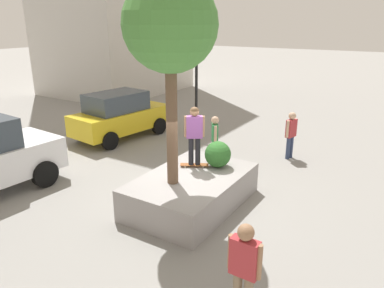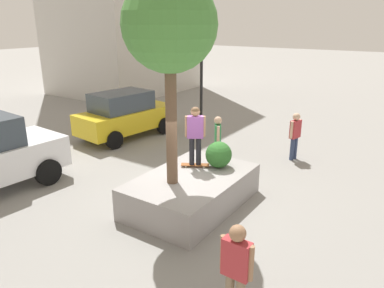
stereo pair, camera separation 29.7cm
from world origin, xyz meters
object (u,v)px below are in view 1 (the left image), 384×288
(skateboard, at_px, (194,165))
(bystander_watching, at_px, (215,137))
(planter_ledge, at_px, (192,191))
(plaza_tree, at_px, (170,27))
(traffic_light_corner, at_px, (197,68))
(passerby_with_bag, at_px, (244,265))
(skateboarder, at_px, (194,132))
(taxi_cab, at_px, (120,115))
(pedestrian_crossing, at_px, (291,132))

(skateboard, xyz_separation_m, bystander_watching, (2.40, 0.66, 0.08))
(planter_ledge, distance_m, plaza_tree, 4.29)
(traffic_light_corner, relative_size, passerby_with_bag, 2.42)
(skateboarder, height_order, bystander_watching, skateboarder)
(skateboarder, relative_size, bystander_watching, 0.96)
(traffic_light_corner, bearing_deg, plaza_tree, -153.75)
(taxi_cab, relative_size, passerby_with_bag, 2.51)
(plaza_tree, height_order, skateboard, plaza_tree)
(traffic_light_corner, bearing_deg, pedestrian_crossing, -96.53)
(skateboard, xyz_separation_m, pedestrian_crossing, (4.39, -1.38, 0.08))
(taxi_cab, bearing_deg, bystander_watching, -96.89)
(plaza_tree, distance_m, taxi_cab, 7.94)
(plaza_tree, bearing_deg, pedestrian_crossing, -13.02)
(planter_ledge, distance_m, skateboard, 0.82)
(taxi_cab, relative_size, bystander_watching, 2.58)
(pedestrian_crossing, bearing_deg, bystander_watching, 134.25)
(planter_ledge, relative_size, pedestrian_crossing, 2.09)
(planter_ledge, height_order, traffic_light_corner, traffic_light_corner)
(skateboard, height_order, pedestrian_crossing, pedestrian_crossing)
(skateboarder, distance_m, passerby_with_bag, 4.81)
(planter_ledge, distance_m, taxi_cab, 6.89)
(skateboard, relative_size, pedestrian_crossing, 0.46)
(planter_ledge, height_order, taxi_cab, taxi_cab)
(plaza_tree, xyz_separation_m, passerby_with_bag, (-2.34, -3.04, -3.64))
(traffic_light_corner, height_order, pedestrian_crossing, traffic_light_corner)
(passerby_with_bag, bearing_deg, planter_ledge, 43.97)
(skateboarder, height_order, traffic_light_corner, traffic_light_corner)
(planter_ledge, height_order, pedestrian_crossing, pedestrian_crossing)
(pedestrian_crossing, bearing_deg, taxi_cab, 101.33)
(taxi_cab, relative_size, traffic_light_corner, 1.03)
(plaza_tree, relative_size, passerby_with_bag, 2.78)
(traffic_light_corner, height_order, passerby_with_bag, traffic_light_corner)
(passerby_with_bag, bearing_deg, skateboard, 41.53)
(pedestrian_crossing, bearing_deg, planter_ledge, 167.58)
(skateboard, bearing_deg, skateboarder, 180.00)
(skateboard, xyz_separation_m, traffic_light_corner, (4.88, 2.90, 2.03))
(skateboarder, bearing_deg, pedestrian_crossing, -17.52)
(skateboarder, xyz_separation_m, traffic_light_corner, (4.88, 2.90, 1.06))
(bystander_watching, bearing_deg, plaza_tree, -168.26)
(skateboard, distance_m, skateboarder, 0.98)
(plaza_tree, bearing_deg, planter_ledge, -17.86)
(planter_ledge, xyz_separation_m, passerby_with_bag, (-2.95, -2.85, 0.60))
(traffic_light_corner, xyz_separation_m, passerby_with_bag, (-8.42, -6.04, -1.92))
(bystander_watching, bearing_deg, pedestrian_crossing, -45.75)
(skateboarder, bearing_deg, planter_ledge, -153.87)
(planter_ledge, xyz_separation_m, bystander_watching, (2.99, 0.94, 0.57))
(bystander_watching, bearing_deg, planter_ledge, -162.46)
(skateboarder, relative_size, taxi_cab, 0.37)
(taxi_cab, xyz_separation_m, bystander_watching, (-0.59, -4.91, -0.01))
(taxi_cab, bearing_deg, planter_ledge, -121.44)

